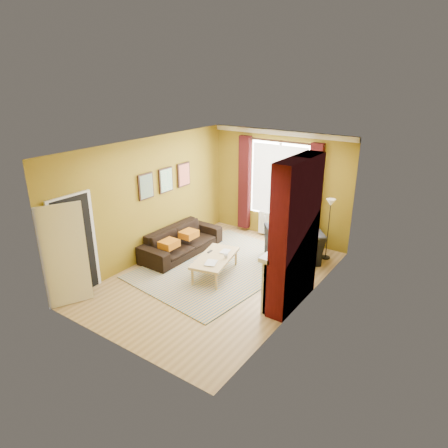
{
  "coord_description": "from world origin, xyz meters",
  "views": [
    {
      "loc": [
        4.42,
        -6.15,
        4.14
      ],
      "look_at": [
        0.0,
        0.25,
        1.15
      ],
      "focal_mm": 32.0,
      "sensor_mm": 36.0,
      "label": 1
    }
  ],
  "objects_px": {
    "wicker_stool": "(292,237)",
    "floor_lamp": "(330,212)",
    "armchair": "(293,245)",
    "coffee_table": "(215,259)",
    "sofa": "(182,241)"
  },
  "relations": [
    {
      "from": "coffee_table",
      "to": "floor_lamp",
      "type": "height_order",
      "value": "floor_lamp"
    },
    {
      "from": "armchair",
      "to": "floor_lamp",
      "type": "xyz_separation_m",
      "value": [
        0.58,
        0.58,
        0.76
      ]
    },
    {
      "from": "armchair",
      "to": "coffee_table",
      "type": "height_order",
      "value": "armchair"
    },
    {
      "from": "floor_lamp",
      "to": "armchair",
      "type": "bearing_deg",
      "value": -135.1
    },
    {
      "from": "sofa",
      "to": "armchair",
      "type": "height_order",
      "value": "armchair"
    },
    {
      "from": "sofa",
      "to": "armchair",
      "type": "distance_m",
      "value": 2.65
    },
    {
      "from": "armchair",
      "to": "floor_lamp",
      "type": "distance_m",
      "value": 1.12
    },
    {
      "from": "wicker_stool",
      "to": "floor_lamp",
      "type": "relative_size",
      "value": 0.33
    },
    {
      "from": "coffee_table",
      "to": "wicker_stool",
      "type": "xyz_separation_m",
      "value": [
        0.69,
        2.34,
        -0.15
      ]
    },
    {
      "from": "coffee_table",
      "to": "floor_lamp",
      "type": "xyz_separation_m",
      "value": [
        1.65,
        2.18,
        0.76
      ]
    },
    {
      "from": "coffee_table",
      "to": "floor_lamp",
      "type": "distance_m",
      "value": 2.83
    },
    {
      "from": "coffee_table",
      "to": "sofa",
      "type": "bearing_deg",
      "value": 147.84
    },
    {
      "from": "armchair",
      "to": "floor_lamp",
      "type": "relative_size",
      "value": 0.82
    },
    {
      "from": "armchair",
      "to": "floor_lamp",
      "type": "height_order",
      "value": "floor_lamp"
    },
    {
      "from": "coffee_table",
      "to": "floor_lamp",
      "type": "bearing_deg",
      "value": 39.33
    }
  ]
}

